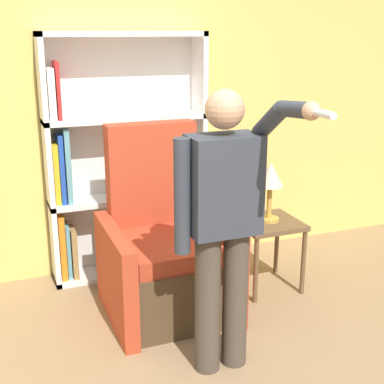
# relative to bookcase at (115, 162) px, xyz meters

# --- Properties ---
(wall_back) EXTENTS (8.00, 0.06, 2.80)m
(wall_back) POSITION_rel_bookcase_xyz_m (-0.07, 0.16, 0.45)
(wall_back) COLOR #E0C160
(wall_back) RESTS_ON ground_plane
(bookcase) EXTENTS (1.27, 0.28, 1.95)m
(bookcase) POSITION_rel_bookcase_xyz_m (0.00, 0.00, 0.00)
(bookcase) COLOR white
(bookcase) RESTS_ON ground_plane
(armchair) EXTENTS (0.85, 0.86, 1.32)m
(armchair) POSITION_rel_bookcase_xyz_m (0.17, -0.72, -0.54)
(armchair) COLOR #4C3823
(armchair) RESTS_ON ground_plane
(person_standing) EXTENTS (0.54, 0.78, 1.66)m
(person_standing) POSITION_rel_bookcase_xyz_m (0.26, -1.53, -0.00)
(person_standing) COLOR #473D33
(person_standing) RESTS_ON ground_plane
(side_table) EXTENTS (0.46, 0.46, 0.55)m
(side_table) POSITION_rel_bookcase_xyz_m (1.02, -0.69, -0.48)
(side_table) COLOR brown
(side_table) RESTS_ON ground_plane
(table_lamp) EXTENTS (0.20, 0.20, 0.46)m
(table_lamp) POSITION_rel_bookcase_xyz_m (1.02, -0.69, -0.06)
(table_lamp) COLOR gold
(table_lamp) RESTS_ON side_table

